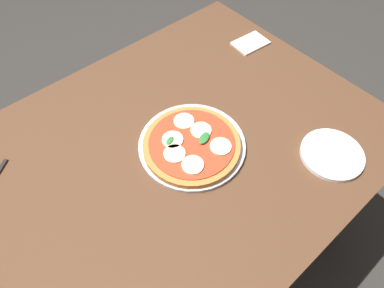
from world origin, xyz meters
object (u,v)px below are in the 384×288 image
(dining_table, at_px, (170,168))
(pizza, at_px, (192,144))
(napkin, at_px, (250,43))
(plate_white, at_px, (332,154))
(serving_tray, at_px, (192,145))

(dining_table, bearing_deg, pizza, 143.61)
(napkin, bearing_deg, plate_white, 68.72)
(pizza, bearing_deg, plate_white, 135.72)
(serving_tray, height_order, plate_white, plate_white)
(pizza, relative_size, napkin, 2.22)
(pizza, xyz_separation_m, napkin, (-0.50, -0.23, -0.02))
(napkin, bearing_deg, serving_tray, 24.26)
(plate_white, bearing_deg, napkin, -111.28)
(pizza, distance_m, plate_white, 0.41)
(serving_tray, relative_size, plate_white, 1.74)
(serving_tray, relative_size, napkin, 2.48)
(serving_tray, xyz_separation_m, plate_white, (-0.29, 0.30, 0.00))
(plate_white, bearing_deg, serving_tray, -45.77)
(pizza, height_order, napkin, pizza)
(serving_tray, height_order, napkin, serving_tray)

